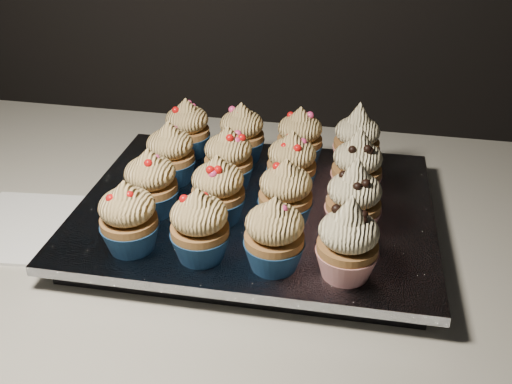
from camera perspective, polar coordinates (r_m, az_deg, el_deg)
worktop at (r=0.74m, az=8.80°, el=-4.63°), size 2.44×0.64×0.04m
napkin at (r=0.77m, az=-21.52°, el=-3.26°), size 0.17×0.17×0.00m
baking_tray at (r=0.72m, az=0.00°, el=-2.68°), size 0.40×0.31×0.02m
foil_lining at (r=0.71m, az=0.00°, el=-1.53°), size 0.44×0.34×0.01m
cupcake_0 at (r=0.62m, az=-12.62°, el=-2.61°), size 0.06×0.06×0.08m
cupcake_1 at (r=0.60m, az=-5.65°, el=-3.50°), size 0.06×0.06×0.08m
cupcake_2 at (r=0.58m, az=1.84°, el=-4.40°), size 0.06×0.06×0.08m
cupcake_3 at (r=0.57m, az=9.17°, el=-4.98°), size 0.06×0.06×0.10m
cupcake_4 at (r=0.68m, az=-10.44°, el=0.78°), size 0.06×0.06×0.08m
cupcake_5 at (r=0.66m, az=-3.81°, el=0.12°), size 0.06×0.06×0.08m
cupcake_6 at (r=0.65m, az=2.97°, el=-0.29°), size 0.06×0.06×0.08m
cupcake_7 at (r=0.64m, az=9.74°, el=-0.83°), size 0.06×0.06×0.10m
cupcake_8 at (r=0.74m, az=-8.52°, el=3.72°), size 0.06×0.06×0.08m
cupcake_9 at (r=0.72m, az=-2.76°, el=3.23°), size 0.06×0.06×0.08m
cupcake_10 at (r=0.71m, az=3.59°, el=2.76°), size 0.06×0.06×0.08m
cupcake_11 at (r=0.71m, az=10.07°, el=2.48°), size 0.06×0.06×0.10m
cupcake_12 at (r=0.81m, az=-6.87°, el=6.24°), size 0.06×0.06×0.08m
cupcake_13 at (r=0.79m, az=-1.44°, el=5.80°), size 0.06×0.06×0.08m
cupcake_14 at (r=0.78m, az=4.39°, el=5.34°), size 0.06×0.06×0.08m
cupcake_15 at (r=0.78m, az=10.04°, el=5.11°), size 0.06×0.06×0.10m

